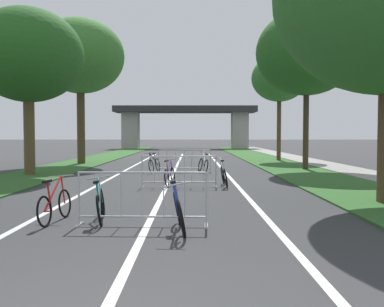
{
  "coord_description": "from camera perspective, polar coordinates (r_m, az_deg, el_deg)",
  "views": [
    {
      "loc": [
        0.86,
        -3.31,
        1.75
      ],
      "look_at": [
        0.92,
        16.75,
        0.86
      ],
      "focal_mm": 39.5,
      "sensor_mm": 36.0,
      "label": 1
    }
  ],
  "objects": [
    {
      "name": "crowd_barrier_third",
      "position": [
        19.97,
        -1.22,
        -0.98
      ],
      "size": [
        2.53,
        0.54,
        1.05
      ],
      "rotation": [
        0.0,
        0.0,
        -0.04
      ],
      "color": "#ADADB2",
      "rests_on": "ground"
    },
    {
      "name": "bicycle_teal_0",
      "position": [
        8.81,
        -12.42,
        -6.7
      ],
      "size": [
        0.57,
        1.6,
        0.89
      ],
      "rotation": [
        0.0,
        0.0,
        0.15
      ],
      "color": "black",
      "rests_on": "ground"
    },
    {
      "name": "tree_right_pine_near",
      "position": [
        22.03,
        15.06,
        13.04
      ],
      "size": [
        4.97,
        4.97,
        7.92
      ],
      "color": "#3D2D1E",
      "rests_on": "ground"
    },
    {
      "name": "tree_left_maple_mid",
      "position": [
        19.74,
        -21.45,
        12.19
      ],
      "size": [
        4.69,
        4.69,
        7.14
      ],
      "color": "brown",
      "rests_on": "ground"
    },
    {
      "name": "grass_verge_left",
      "position": [
        28.98,
        -13.69,
        -0.94
      ],
      "size": [
        3.04,
        60.66,
        0.05
      ],
      "primitive_type": "cube",
      "color": "#2D5B26",
      "rests_on": "ground"
    },
    {
      "name": "lane_stripe_left_lane",
      "position": [
        21.19,
        -9.07,
        -2.22
      ],
      "size": [
        0.14,
        35.09,
        0.01
      ],
      "primitive_type": "cube",
      "color": "silver",
      "rests_on": "ground"
    },
    {
      "name": "lane_stripe_center",
      "position": [
        20.95,
        -2.53,
        -2.24
      ],
      "size": [
        0.14,
        35.09,
        0.01
      ],
      "primitive_type": "cube",
      "color": "silver",
      "rests_on": "ground"
    },
    {
      "name": "crowd_barrier_nearest",
      "position": [
        8.19,
        -6.9,
        -6.11
      ],
      "size": [
        2.53,
        0.53,
        1.05
      ],
      "rotation": [
        0.0,
        0.0,
        -0.04
      ],
      "color": "#ADADB2",
      "rests_on": "ground"
    },
    {
      "name": "bicycle_white_1",
      "position": [
        19.46,
        1.35,
        -1.54
      ],
      "size": [
        0.53,
        1.69,
        1.01
      ],
      "rotation": [
        0.0,
        0.0,
        0.21
      ],
      "color": "black",
      "rests_on": "ground"
    },
    {
      "name": "crowd_barrier_second",
      "position": [
        14.04,
        -1.92,
        -2.48
      ],
      "size": [
        2.53,
        0.55,
        1.05
      ],
      "rotation": [
        0.0,
        0.0,
        0.04
      ],
      "color": "#ADADB2",
      "rests_on": "ground"
    },
    {
      "name": "bicycle_blue_6",
      "position": [
        7.74,
        -1.97,
        -7.77
      ],
      "size": [
        0.45,
        1.68,
        0.95
      ],
      "rotation": [
        0.0,
        0.0,
        3.24
      ],
      "color": "black",
      "rests_on": "ground"
    },
    {
      "name": "bicycle_red_5",
      "position": [
        8.94,
        -18.21,
        -6.59
      ],
      "size": [
        0.56,
        1.57,
        0.93
      ],
      "rotation": [
        0.0,
        0.0,
        -0.1
      ],
      "color": "black",
      "rests_on": "ground"
    },
    {
      "name": "bicycle_black_4",
      "position": [
        19.69,
        -5.28,
        -1.5
      ],
      "size": [
        0.65,
        1.62,
        0.98
      ],
      "rotation": [
        0.0,
        0.0,
        2.92
      ],
      "color": "black",
      "rests_on": "ground"
    },
    {
      "name": "lane_stripe_right_lane",
      "position": [
        20.99,
        4.08,
        -2.24
      ],
      "size": [
        0.14,
        35.09,
        0.01
      ],
      "primitive_type": "cube",
      "color": "silver",
      "rests_on": "ground"
    },
    {
      "name": "sidewalk_path_right",
      "position": [
        29.18,
        14.9,
        -0.9
      ],
      "size": [
        2.03,
        60.66,
        0.08
      ],
      "primitive_type": "cube",
      "color": "gray",
      "rests_on": "ground"
    },
    {
      "name": "bicycle_silver_3",
      "position": [
        14.44,
        4.15,
        -2.95
      ],
      "size": [
        0.55,
        1.75,
        1.01
      ],
      "rotation": [
        0.0,
        0.0,
        0.02
      ],
      "color": "black",
      "rests_on": "ground"
    },
    {
      "name": "bicycle_purple_2",
      "position": [
        14.48,
        -3.2,
        -3.01
      ],
      "size": [
        0.43,
        1.61,
        0.92
      ],
      "rotation": [
        0.0,
        0.0,
        -0.15
      ],
      "color": "black",
      "rests_on": "ground"
    },
    {
      "name": "overpass_bridge",
      "position": [
        53.49,
        -1.1,
        4.73
      ],
      "size": [
        17.71,
        4.32,
        5.32
      ],
      "color": "#2D2D30",
      "rests_on": "ground"
    },
    {
      "name": "tree_left_pine_far",
      "position": [
        26.42,
        -15.03,
        12.54
      ],
      "size": [
        5.19,
        5.19,
        8.62
      ],
      "color": "#4C3823",
      "rests_on": "ground"
    },
    {
      "name": "grass_verge_right",
      "position": [
        28.63,
        10.0,
        -0.95
      ],
      "size": [
        3.04,
        60.66,
        0.05
      ],
      "primitive_type": "cube",
      "color": "#2D5B26",
      "rests_on": "ground"
    },
    {
      "name": "tree_right_oak_near",
      "position": [
        29.22,
        11.54,
        9.92
      ],
      "size": [
        3.72,
        3.72,
        7.13
      ],
      "color": "#4C3823",
      "rests_on": "ground"
    }
  ]
}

